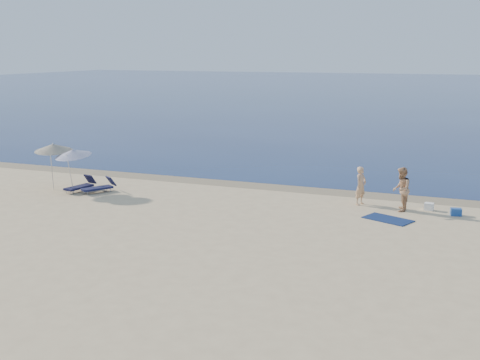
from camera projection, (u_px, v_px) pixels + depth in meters
name	position (u px, v px, depth m)	size (l,w,h in m)	color
sea	(426.00, 91.00, 103.26)	(240.00, 160.00, 0.01)	#0B1B47
wet_sand_strip	(305.00, 189.00, 29.65)	(240.00, 1.60, 0.00)	#847254
person_left	(361.00, 186.00, 26.59)	(0.62, 0.41, 1.71)	tan
person_right	(401.00, 189.00, 25.51)	(0.92, 0.72, 1.89)	tan
beach_towel	(388.00, 219.00, 24.36)	(1.88, 1.05, 0.03)	#0E1D46
white_bag	(429.00, 207.00, 25.79)	(0.37, 0.31, 0.31)	white
blue_cooler	(456.00, 212.00, 24.95)	(0.43, 0.30, 0.30)	#1C4898
umbrella_near	(73.00, 153.00, 28.65)	(2.10, 2.12, 2.26)	silver
umbrella_far	(53.00, 147.00, 29.27)	(2.33, 2.34, 2.39)	silver
lounger_left	(81.00, 186.00, 29.28)	(0.90, 1.73, 0.73)	#131434
lounger_right	(100.00, 187.00, 29.02)	(1.33, 1.68, 0.72)	#16193D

